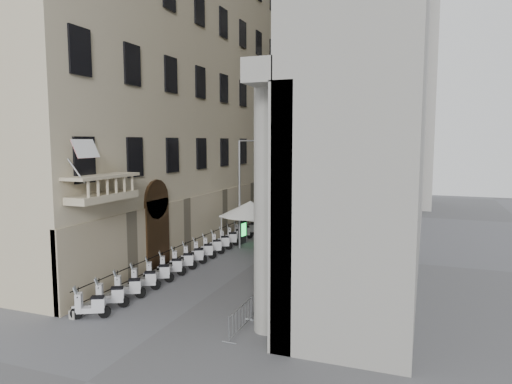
% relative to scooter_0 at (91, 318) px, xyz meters
% --- Properties ---
extents(ground, '(120.00, 120.00, 0.00)m').
position_rel_scooter_0_xyz_m(ground, '(3.57, -4.43, 0.00)').
color(ground, '#525255').
rests_on(ground, ground).
extents(left_building, '(5.00, 36.00, 34.00)m').
position_rel_scooter_0_xyz_m(left_building, '(-3.93, 17.57, 17.00)').
color(left_building, '#C2B595').
rests_on(left_building, ground).
extents(far_building, '(22.00, 10.00, 30.00)m').
position_rel_scooter_0_xyz_m(far_building, '(3.57, 43.57, 15.00)').
color(far_building, '#ACA9A2').
rests_on(far_building, ground).
extents(iron_fence, '(0.30, 28.00, 1.40)m').
position_rel_scooter_0_xyz_m(iron_fence, '(-0.73, 13.57, 0.00)').
color(iron_fence, black).
rests_on(iron_fence, ground).
extents(blue_awning, '(1.60, 3.00, 3.00)m').
position_rel_scooter_0_xyz_m(blue_awning, '(7.72, 21.57, 0.00)').
color(blue_awning, navy).
rests_on(blue_awning, ground).
extents(flag, '(1.00, 1.40, 8.20)m').
position_rel_scooter_0_xyz_m(flag, '(-0.43, 0.57, 0.00)').
color(flag, '#9E0C11').
rests_on(flag, ground).
extents(scooter_0, '(1.50, 1.15, 1.50)m').
position_rel_scooter_0_xyz_m(scooter_0, '(0.00, 0.00, 0.00)').
color(scooter_0, silver).
rests_on(scooter_0, ground).
extents(scooter_1, '(1.50, 1.15, 1.50)m').
position_rel_scooter_0_xyz_m(scooter_1, '(0.00, 1.38, 0.00)').
color(scooter_1, silver).
rests_on(scooter_1, ground).
extents(scooter_2, '(1.50, 1.15, 1.50)m').
position_rel_scooter_0_xyz_m(scooter_2, '(0.00, 2.76, 0.00)').
color(scooter_2, silver).
rests_on(scooter_2, ground).
extents(scooter_3, '(1.50, 1.15, 1.50)m').
position_rel_scooter_0_xyz_m(scooter_3, '(0.00, 4.13, 0.00)').
color(scooter_3, silver).
rests_on(scooter_3, ground).
extents(scooter_4, '(1.50, 1.15, 1.50)m').
position_rel_scooter_0_xyz_m(scooter_4, '(0.00, 5.51, 0.00)').
color(scooter_4, silver).
rests_on(scooter_4, ground).
extents(scooter_5, '(1.50, 1.15, 1.50)m').
position_rel_scooter_0_xyz_m(scooter_5, '(0.00, 6.89, 0.00)').
color(scooter_5, silver).
rests_on(scooter_5, ground).
extents(scooter_6, '(1.50, 1.15, 1.50)m').
position_rel_scooter_0_xyz_m(scooter_6, '(0.00, 8.27, 0.00)').
color(scooter_6, silver).
rests_on(scooter_6, ground).
extents(scooter_7, '(1.50, 1.15, 1.50)m').
position_rel_scooter_0_xyz_m(scooter_7, '(0.00, 9.64, 0.00)').
color(scooter_7, silver).
rests_on(scooter_7, ground).
extents(scooter_8, '(1.50, 1.15, 1.50)m').
position_rel_scooter_0_xyz_m(scooter_8, '(0.00, 11.02, 0.00)').
color(scooter_8, silver).
rests_on(scooter_8, ground).
extents(scooter_9, '(1.50, 1.15, 1.50)m').
position_rel_scooter_0_xyz_m(scooter_9, '(0.00, 12.40, 0.00)').
color(scooter_9, silver).
rests_on(scooter_9, ground).
extents(scooter_10, '(1.50, 1.15, 1.50)m').
position_rel_scooter_0_xyz_m(scooter_10, '(0.00, 13.78, 0.00)').
color(scooter_10, silver).
rests_on(scooter_10, ground).
extents(scooter_11, '(1.50, 1.15, 1.50)m').
position_rel_scooter_0_xyz_m(scooter_11, '(0.00, 15.16, 0.00)').
color(scooter_11, silver).
rests_on(scooter_11, ground).
extents(scooter_12, '(1.50, 1.15, 1.50)m').
position_rel_scooter_0_xyz_m(scooter_12, '(0.00, 16.53, 0.00)').
color(scooter_12, silver).
rests_on(scooter_12, ground).
extents(scooter_13, '(1.50, 1.15, 1.50)m').
position_rel_scooter_0_xyz_m(scooter_13, '(0.00, 17.91, 0.00)').
color(scooter_13, silver).
rests_on(scooter_13, ground).
extents(scooter_14, '(1.50, 1.15, 1.50)m').
position_rel_scooter_0_xyz_m(scooter_14, '(0.00, 19.29, 0.00)').
color(scooter_14, silver).
rests_on(scooter_14, ground).
extents(barrier_0, '(0.60, 2.40, 1.10)m').
position_rel_scooter_0_xyz_m(barrier_0, '(6.79, 1.05, 0.00)').
color(barrier_0, '#A8AAAF').
rests_on(barrier_0, ground).
extents(barrier_1, '(0.60, 2.40, 1.10)m').
position_rel_scooter_0_xyz_m(barrier_1, '(6.79, 3.55, 0.00)').
color(barrier_1, '#A8AAAF').
rests_on(barrier_1, ground).
extents(barrier_2, '(0.60, 2.40, 1.10)m').
position_rel_scooter_0_xyz_m(barrier_2, '(6.79, 6.05, 0.00)').
color(barrier_2, '#A8AAAF').
rests_on(barrier_2, ground).
extents(barrier_3, '(0.60, 2.40, 1.10)m').
position_rel_scooter_0_xyz_m(barrier_3, '(6.79, 8.55, 0.00)').
color(barrier_3, '#A8AAAF').
rests_on(barrier_3, ground).
extents(barrier_4, '(0.60, 2.40, 1.10)m').
position_rel_scooter_0_xyz_m(barrier_4, '(6.79, 11.05, 0.00)').
color(barrier_4, '#A8AAAF').
rests_on(barrier_4, ground).
extents(barrier_5, '(0.60, 2.40, 1.10)m').
position_rel_scooter_0_xyz_m(barrier_5, '(6.79, 13.55, 0.00)').
color(barrier_5, '#A8AAAF').
rests_on(barrier_5, ground).
extents(barrier_6, '(0.60, 2.40, 1.10)m').
position_rel_scooter_0_xyz_m(barrier_6, '(6.79, 16.05, 0.00)').
color(barrier_6, '#A8AAAF').
rests_on(barrier_6, ground).
extents(barrier_7, '(0.60, 2.40, 1.10)m').
position_rel_scooter_0_xyz_m(barrier_7, '(6.79, 18.55, 0.00)').
color(barrier_7, '#A8AAAF').
rests_on(barrier_7, ground).
extents(barrier_8, '(0.60, 2.40, 1.10)m').
position_rel_scooter_0_xyz_m(barrier_8, '(6.79, 21.05, 0.00)').
color(barrier_8, '#A8AAAF').
rests_on(barrier_8, ground).
extents(barrier_9, '(0.60, 2.40, 1.10)m').
position_rel_scooter_0_xyz_m(barrier_9, '(6.79, 23.55, 0.00)').
color(barrier_9, '#A8AAAF').
rests_on(barrier_9, ground).
extents(security_tent, '(4.33, 4.33, 3.52)m').
position_rel_scooter_0_xyz_m(security_tent, '(1.44, 15.57, 2.94)').
color(security_tent, silver).
rests_on(security_tent, ground).
extents(street_lamp, '(2.60, 0.49, 7.97)m').
position_rel_scooter_0_xyz_m(street_lamp, '(1.37, 14.74, 4.74)').
color(street_lamp, '#979A9F').
rests_on(street_lamp, ground).
extents(info_kiosk, '(0.40, 0.88, 1.79)m').
position_rel_scooter_0_xyz_m(info_kiosk, '(0.66, 16.33, 0.91)').
color(info_kiosk, black).
rests_on(info_kiosk, ground).
extents(pedestrian_a, '(0.67, 0.56, 1.57)m').
position_rel_scooter_0_xyz_m(pedestrian_a, '(3.14, 24.66, 0.78)').
color(pedestrian_a, black).
rests_on(pedestrian_a, ground).
extents(pedestrian_b, '(1.10, 1.03, 1.80)m').
position_rel_scooter_0_xyz_m(pedestrian_b, '(5.30, 30.07, 0.90)').
color(pedestrian_b, black).
rests_on(pedestrian_b, ground).
extents(pedestrian_c, '(0.99, 0.98, 1.73)m').
position_rel_scooter_0_xyz_m(pedestrian_c, '(1.66, 27.18, 0.86)').
color(pedestrian_c, black).
rests_on(pedestrian_c, ground).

